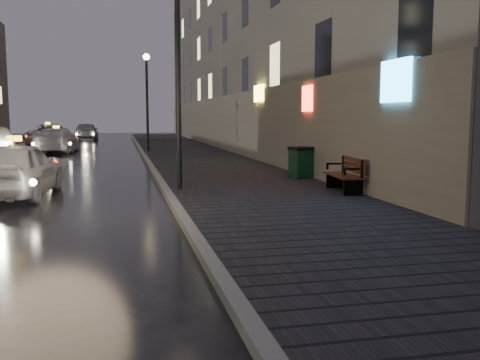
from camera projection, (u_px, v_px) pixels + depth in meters
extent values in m
plane|color=black|center=(100.00, 255.00, 7.94)|extent=(120.00, 120.00, 0.00)
cube|color=black|center=(187.00, 153.00, 29.12)|extent=(4.60, 58.00, 0.15)
cube|color=slate|center=(143.00, 153.00, 28.60)|extent=(0.20, 58.00, 0.15)
cube|color=#605B54|center=(230.00, 43.00, 32.92)|extent=(1.80, 50.00, 13.00)
cylinder|color=black|center=(178.00, 93.00, 13.83)|extent=(0.14, 0.14, 5.00)
cylinder|color=black|center=(147.00, 105.00, 29.34)|extent=(0.14, 0.14, 5.00)
sphere|color=#FFD88C|center=(146.00, 57.00, 29.03)|extent=(0.36, 0.36, 0.36)
cube|color=black|center=(353.00, 188.00, 12.83)|extent=(0.48, 0.10, 0.38)
cube|color=black|center=(362.00, 174.00, 12.82)|extent=(0.06, 0.06, 0.67)
cube|color=black|center=(352.00, 169.00, 12.77)|extent=(0.40, 0.08, 0.05)
cube|color=black|center=(335.00, 181.00, 14.24)|extent=(0.48, 0.10, 0.38)
cube|color=black|center=(343.00, 168.00, 14.23)|extent=(0.06, 0.06, 0.67)
cube|color=black|center=(334.00, 164.00, 14.18)|extent=(0.40, 0.08, 0.05)
cube|color=#411A0E|center=(344.00, 176.00, 13.51)|extent=(0.74, 1.76, 0.04)
cube|color=#411A0E|center=(353.00, 165.00, 13.51)|extent=(0.19, 1.71, 0.38)
cube|color=black|center=(301.00, 164.00, 16.54)|extent=(0.68, 0.68, 0.85)
cube|color=black|center=(301.00, 149.00, 16.48)|extent=(0.73, 0.73, 0.11)
imported|color=silver|center=(16.00, 169.00, 13.52)|extent=(2.09, 4.33, 1.42)
imported|color=silver|center=(57.00, 140.00, 30.16)|extent=(2.51, 4.95, 1.38)
imported|color=silver|center=(48.00, 134.00, 38.88)|extent=(2.82, 5.47, 1.47)
imported|color=gray|center=(86.00, 131.00, 44.94)|extent=(1.83, 4.48, 1.52)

